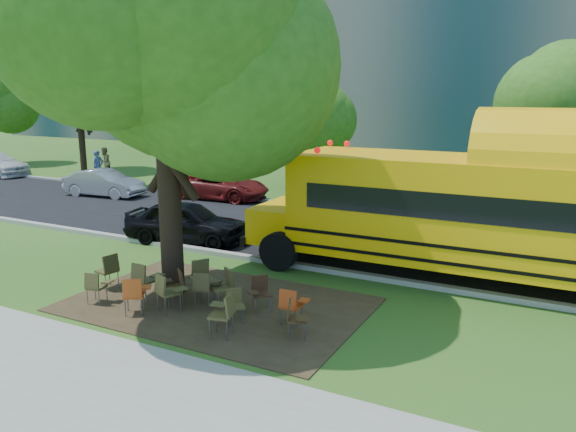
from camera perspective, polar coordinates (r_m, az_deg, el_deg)
The scene contains 34 objects.
ground at distance 14.66m, azimuth -9.39°, elevation -7.60°, with size 160.00×160.00×0.00m, color #244C17.
sidewalk at distance 11.41m, azimuth -25.04°, elevation -14.64°, with size 60.00×4.00×0.04m, color gray.
dirt_patch at distance 13.73m, azimuth -7.26°, elevation -8.89°, with size 7.00×4.50×0.03m, color #382819.
asphalt_road at distance 20.43m, azimuth 2.39°, elevation -1.59°, with size 80.00×8.00×0.04m, color black.
kerb_near at distance 17.00m, azimuth -3.35°, elevation -4.35°, with size 80.00×0.25×0.14m, color gray.
kerb_far at distance 24.10m, azimuth 6.53°, elevation 0.65°, with size 80.00×0.25×0.14m, color gray.
building_main at distance 50.08m, azimuth 8.65°, elevation 19.29°, with size 38.00×16.00×22.00m, color #62625E.
building_left at distance 69.07m, azimuth -15.47°, elevation 16.27°, with size 26.00×14.00×20.00m, color #62625E.
bg_tree_0 at distance 31.44m, azimuth -13.20°, elevation 11.44°, with size 5.20×5.20×7.18m.
bg_tree_1 at distance 38.44m, azimuth -20.61°, elevation 12.35°, with size 6.00×6.00×8.40m.
bg_tree_2 at distance 30.10m, azimuth 1.08°, elevation 11.04°, with size 4.80×4.80×6.62m.
bg_tree_3 at distance 24.96m, azimuth 27.17°, elevation 11.26°, with size 5.60×5.60×7.84m.
main_tree at distance 13.84m, azimuth -12.55°, elevation 14.82°, with size 7.20×7.20×9.24m.
school_bus at distance 15.31m, azimuth 22.53°, elevation -0.04°, with size 13.64×3.22×3.32m.
chair_0 at distance 14.23m, azimuth -18.93°, elevation -6.61°, with size 0.55×0.57×0.82m.
chair_1 at distance 14.10m, azimuth -14.43°, elevation -6.09°, with size 0.65×0.57×0.97m.
chair_2 at distance 13.28m, azimuth -15.33°, elevation -7.46°, with size 0.61×0.77×0.91m.
chair_3 at distance 13.73m, azimuth -11.34°, elevation -6.74°, with size 0.74×0.58×0.86m.
chair_4 at distance 13.18m, azimuth -12.22°, elevation -7.31°, with size 0.78×0.61×0.96m.
chair_5 at distance 12.53m, azimuth -5.51°, elevation -8.72°, with size 0.52×0.66×0.77m.
chair_6 at distance 11.79m, azimuth -6.52°, elevation -9.53°, with size 0.69×0.65×0.96m.
chair_7 at distance 11.67m, azimuth 0.67°, elevation -10.11°, with size 0.65×0.56×0.83m.
chair_8 at distance 15.16m, azimuth -17.73°, elevation -5.00°, with size 0.56×0.70×0.96m.
chair_9 at distance 15.47m, azimuth -11.29°, elevation -4.44°, with size 0.77×0.61×0.90m.
chair_10 at distance 14.00m, azimuth -8.79°, elevation -5.97°, with size 0.65×0.82×0.96m.
chair_11 at distance 13.41m, azimuth -8.48°, elevation -7.02°, with size 0.60×0.64×0.89m.
chair_12 at distance 13.06m, azimuth -2.87°, elevation -7.51°, with size 0.58×0.74×0.86m.
chair_13 at distance 12.24m, azimuth 0.33°, elevation -8.85°, with size 0.57×0.53×0.87m.
chair_14 at distance 13.37m, azimuth -6.51°, elevation -6.88°, with size 0.79×0.62×0.94m.
black_car at distance 19.21m, azimuth -10.29°, elevation -0.58°, with size 1.68×4.16×1.42m, color black.
bg_car_silver at distance 28.62m, azimuth -18.19°, elevation 3.19°, with size 1.39×4.00×1.32m, color #9A9A9F.
bg_car_red at distance 26.71m, azimuth -6.85°, elevation 3.07°, with size 2.14×4.65×1.29m, color #5A100F.
pedestrian_a at distance 32.92m, azimuth -18.72°, elevation 4.76°, with size 0.67×0.44×1.84m, color #384A7F.
pedestrian_b at distance 35.65m, azimuth -18.13°, elevation 5.26°, with size 0.84×0.65×1.72m, color #897352.
Camera 1 is at (8.36, -10.96, 5.01)m, focal length 35.00 mm.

